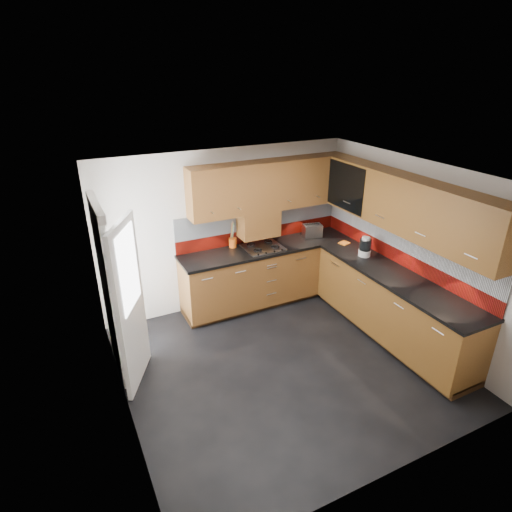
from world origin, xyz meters
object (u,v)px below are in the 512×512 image
toaster (312,231)px  food_processor (365,247)px  utensil_pot (233,241)px  gas_hob (263,247)px

toaster → food_processor: (0.27, -0.96, 0.03)m
utensil_pot → food_processor: utensil_pot is taller
toaster → food_processor: bearing=-74.5°
gas_hob → utensil_pot: bearing=148.5°
gas_hob → food_processor: bearing=-37.1°
food_processor → gas_hob: bearing=142.9°
utensil_pot → food_processor: bearing=-35.7°
utensil_pot → toaster: size_ratio=1.27×
gas_hob → utensil_pot: utensil_pot is taller
gas_hob → toaster: (0.91, 0.07, 0.09)m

